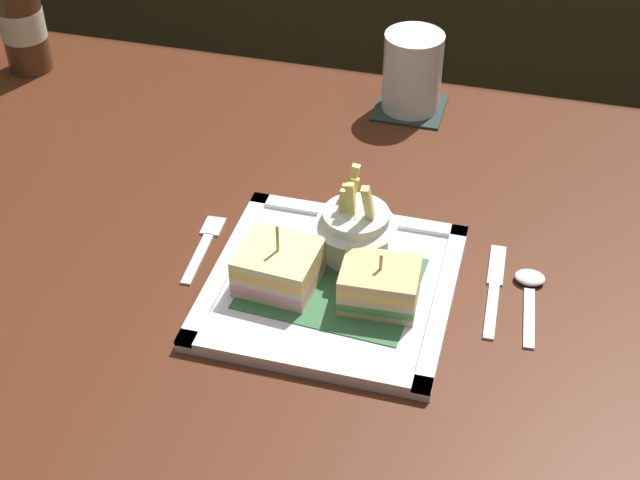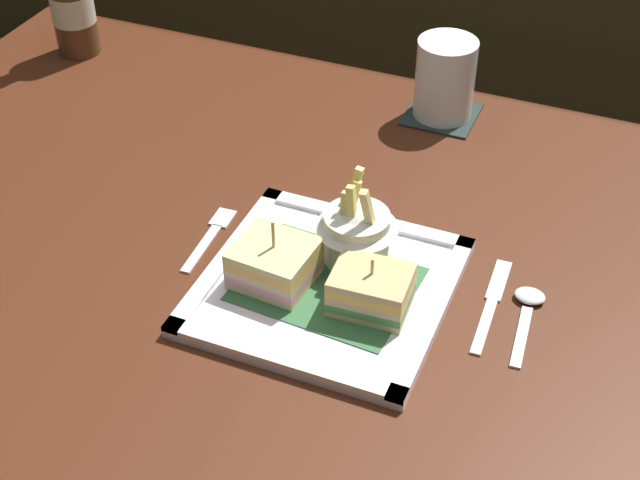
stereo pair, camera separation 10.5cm
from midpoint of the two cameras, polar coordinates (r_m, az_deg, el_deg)
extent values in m
cube|color=#461F10|center=(1.12, 2.28, -0.91)|extent=(1.37, 0.85, 0.03)
cylinder|color=#452019|center=(1.83, -12.24, 1.73)|extent=(0.06, 0.06, 0.71)
cube|color=white|center=(1.04, 3.32, -3.10)|extent=(0.27, 0.27, 0.01)
cube|color=#326139|center=(1.04, 3.33, -2.87)|extent=(0.20, 0.16, 0.00)
cube|color=white|center=(0.95, 0.74, -7.50)|extent=(0.27, 0.02, 0.01)
cube|color=white|center=(1.13, 5.51, 1.21)|extent=(0.27, 0.02, 0.01)
cube|color=white|center=(1.07, -3.01, -1.05)|extent=(0.02, 0.27, 0.01)
cube|color=white|center=(1.02, 10.06, -4.56)|extent=(0.02, 0.27, 0.01)
cube|color=#DCC28A|center=(1.04, 0.07, -2.43)|extent=(0.09, 0.09, 0.01)
cube|color=pink|center=(1.04, 0.07, -2.02)|extent=(0.09, 0.09, 0.01)
cube|color=beige|center=(1.03, 0.07, -1.59)|extent=(0.09, 0.09, 0.01)
cube|color=#EBB255|center=(1.02, 0.07, -1.16)|extent=(0.09, 0.09, 0.01)
cube|color=#D2C482|center=(1.02, 0.07, -0.73)|extent=(0.09, 0.09, 0.01)
cylinder|color=tan|center=(1.02, 0.07, -0.85)|extent=(0.00, 0.00, 0.08)
cube|color=tan|center=(1.02, 6.13, -4.06)|extent=(0.09, 0.07, 0.01)
cube|color=#508A45|center=(1.01, 6.16, -3.66)|extent=(0.09, 0.07, 0.01)
cube|color=tan|center=(1.00, 6.20, -3.26)|extent=(0.09, 0.07, 0.01)
cube|color=#E9B64F|center=(1.00, 6.24, -2.84)|extent=(0.09, 0.07, 0.01)
cube|color=tan|center=(0.99, 6.28, -2.43)|extent=(0.09, 0.07, 0.01)
cylinder|color=tan|center=(0.99, 6.24, -2.82)|extent=(0.00, 0.00, 0.07)
cylinder|color=silver|center=(1.06, 5.12, 0.08)|extent=(0.08, 0.08, 0.06)
cone|color=silver|center=(1.04, 5.21, 1.29)|extent=(0.10, 0.10, 0.03)
cube|color=#E1C456|center=(1.04, 4.84, 1.92)|extent=(0.02, 0.03, 0.07)
cube|color=#EDD776|center=(1.05, 4.92, 2.60)|extent=(0.02, 0.02, 0.08)
cube|color=#E6C262|center=(1.06, 4.38, 1.96)|extent=(0.02, 0.02, 0.05)
cube|color=#D7B260|center=(1.05, 4.74, 2.35)|extent=(0.02, 0.02, 0.07)
cube|color=#E1CB74|center=(1.04, 4.45, 1.48)|extent=(0.01, 0.02, 0.06)
cube|color=#ECD46B|center=(1.03, 4.93, 1.56)|extent=(0.02, 0.01, 0.07)
cube|color=#ECD682|center=(1.02, 6.01, 1.41)|extent=(0.02, 0.03, 0.08)
cylinder|color=#50301C|center=(1.52, -13.16, 13.72)|extent=(0.07, 0.07, 0.15)
cylinder|color=beige|center=(1.52, -13.17, 13.81)|extent=(0.07, 0.07, 0.05)
cube|color=#1E2B27|center=(1.37, 9.76, 7.61)|extent=(0.10, 0.10, 0.00)
cylinder|color=silver|center=(1.34, 10.04, 9.77)|extent=(0.09, 0.09, 0.12)
cylinder|color=silver|center=(1.35, 9.93, 8.93)|extent=(0.08, 0.08, 0.07)
cube|color=silver|center=(1.10, -4.67, -0.64)|extent=(0.02, 0.09, 0.00)
cube|color=silver|center=(1.15, -3.43, 1.30)|extent=(0.03, 0.04, 0.00)
cube|color=silver|center=(1.03, 13.06, -5.38)|extent=(0.02, 0.09, 0.00)
cube|color=silver|center=(1.09, 13.77, -2.58)|extent=(0.02, 0.07, 0.00)
cube|color=silver|center=(1.03, 15.30, -5.94)|extent=(0.02, 0.10, 0.00)
ellipsoid|color=silver|center=(1.07, 15.69, -3.41)|extent=(0.04, 0.03, 0.01)
camera|label=1|loc=(0.05, -87.14, 2.35)|focal=51.58mm
camera|label=2|loc=(0.05, 92.86, -2.35)|focal=51.58mm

